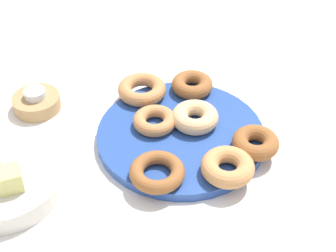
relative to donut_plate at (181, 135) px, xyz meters
name	(u,v)px	position (x,y,z in m)	size (l,w,h in m)	color
ground_plane	(181,139)	(0.00, 0.00, -0.01)	(2.40, 2.40, 0.00)	white
donut_plate	(181,135)	(0.00, 0.00, 0.00)	(0.30, 0.30, 0.02)	#284C9E
donut_0	(194,116)	(0.00, -0.03, 0.02)	(0.09, 0.09, 0.03)	#EABC84
donut_1	(157,172)	(-0.06, 0.10, 0.02)	(0.09, 0.09, 0.02)	#995B2D
donut_2	(142,89)	(0.13, -0.01, 0.02)	(0.09, 0.09, 0.03)	#C6844C
donut_3	(192,85)	(0.08, -0.10, 0.02)	(0.08, 0.08, 0.03)	#995B2D
donut_4	(255,143)	(-0.12, -0.07, 0.02)	(0.08, 0.08, 0.03)	#995B2D
donut_5	(155,121)	(0.04, 0.02, 0.02)	(0.08, 0.08, 0.02)	#C6844C
donut_6	(228,167)	(-0.13, 0.01, 0.02)	(0.09, 0.09, 0.03)	tan
candle_holder	(37,103)	(0.25, 0.15, 0.01)	(0.09, 0.09, 0.03)	tan
tealight	(35,94)	(0.25, 0.15, 0.03)	(0.04, 0.04, 0.01)	silver
fruit_bowl	(5,183)	(0.09, 0.30, 0.01)	(0.18, 0.18, 0.03)	silver
melon_chunk_left	(10,179)	(0.06, 0.30, 0.04)	(0.04, 0.04, 0.04)	#DBD67A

